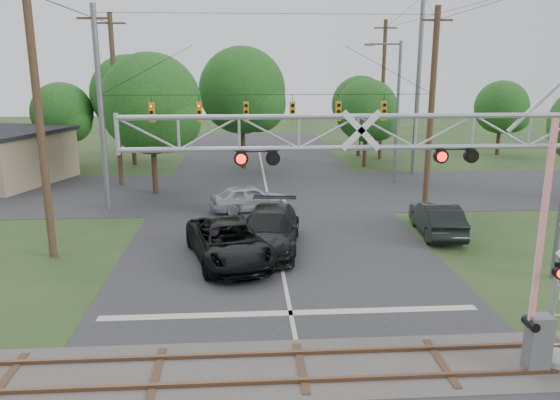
{
  "coord_description": "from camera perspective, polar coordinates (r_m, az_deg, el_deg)",
  "views": [
    {
      "loc": [
        -1.51,
        -11.59,
        8.3
      ],
      "look_at": [
        -0.23,
        7.5,
        3.52
      ],
      "focal_mm": 35.0,
      "sensor_mm": 36.0,
      "label": 1
    }
  ],
  "objects": [
    {
      "name": "road_main",
      "position": [
        23.18,
        0.15,
        -6.93
      ],
      "size": [
        14.0,
        90.0,
        0.02
      ],
      "primitive_type": "cube",
      "color": "#2C2B2E",
      "rests_on": "ground"
    },
    {
      "name": "road_cross",
      "position": [
        36.57,
        -1.38,
        0.93
      ],
      "size": [
        90.0,
        12.0,
        0.02
      ],
      "primitive_type": "cube",
      "color": "#2C2B2E",
      "rests_on": "ground"
    },
    {
      "name": "railroad_track",
      "position": [
        15.98,
        2.24,
        -17.15
      ],
      "size": [
        90.0,
        3.2,
        0.17
      ],
      "color": "#4F4844",
      "rests_on": "ground"
    },
    {
      "name": "crossing_gantry",
      "position": [
        14.55,
        16.69,
        0.19
      ],
      "size": [
        12.27,
        1.02,
        8.0
      ],
      "color": "gray",
      "rests_on": "ground"
    },
    {
      "name": "traffic_signal_span",
      "position": [
        31.78,
        0.54,
        9.41
      ],
      "size": [
        19.34,
        0.36,
        11.5
      ],
      "color": "slate",
      "rests_on": "ground"
    },
    {
      "name": "pickup_black",
      "position": [
        23.59,
        -5.35,
        -4.37
      ],
      "size": [
        4.39,
        6.84,
        1.76
      ],
      "primitive_type": "imported",
      "rotation": [
        0.0,
        0.0,
        0.25
      ],
      "color": "black",
      "rests_on": "ground"
    },
    {
      "name": "car_dark",
      "position": [
        25.02,
        -1.07,
        -3.12
      ],
      "size": [
        3.42,
        6.66,
        1.85
      ],
      "primitive_type": "imported",
      "rotation": [
        0.0,
        0.0,
        -0.14
      ],
      "color": "black",
      "rests_on": "ground"
    },
    {
      "name": "sedan_silver",
      "position": [
        31.58,
        -3.21,
        0.21
      ],
      "size": [
        4.83,
        2.94,
        1.54
      ],
      "primitive_type": "imported",
      "rotation": [
        0.0,
        0.0,
        1.84
      ],
      "color": "#A2A4A9",
      "rests_on": "ground"
    },
    {
      "name": "suv_dark",
      "position": [
        28.27,
        16.08,
        -1.86
      ],
      "size": [
        2.16,
        5.15,
        1.65
      ],
      "primitive_type": "imported",
      "rotation": [
        0.0,
        0.0,
        3.06
      ],
      "color": "black",
      "rests_on": "ground"
    },
    {
      "name": "streetlight",
      "position": [
        39.59,
        11.93,
        9.69
      ],
      "size": [
        2.62,
        0.27,
        9.84
      ],
      "color": "slate",
      "rests_on": "ground"
    },
    {
      "name": "utility_poles",
      "position": [
        34.56,
        3.7,
        10.62
      ],
      "size": [
        23.78,
        28.52,
        13.77
      ],
      "color": "#3B251B",
      "rests_on": "ground"
    },
    {
      "name": "treeline",
      "position": [
        43.14,
        -8.08,
        10.3
      ],
      "size": [
        53.89,
        22.91,
        9.92
      ],
      "color": "#3D281C",
      "rests_on": "ground"
    }
  ]
}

